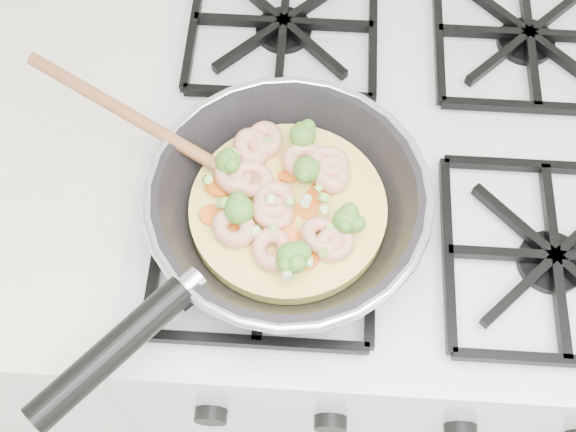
{
  "coord_description": "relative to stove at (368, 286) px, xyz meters",
  "views": [
    {
      "loc": [
        -0.1,
        1.21,
        1.62
      ],
      "look_at": [
        -0.13,
        1.57,
        0.93
      ],
      "focal_mm": 46.44,
      "sensor_mm": 36.0,
      "label": 1
    }
  ],
  "objects": [
    {
      "name": "skillet",
      "position": [
        -0.13,
        -0.13,
        0.5
      ],
      "size": [
        0.42,
        0.39,
        0.09
      ],
      "rotation": [
        0.0,
        0.0,
        -0.08
      ],
      "color": "black",
      "rests_on": "stove"
    },
    {
      "name": "stove",
      "position": [
        0.0,
        0.0,
        0.0
      ],
      "size": [
        0.6,
        0.6,
        0.92
      ],
      "color": "silver",
      "rests_on": "ground"
    }
  ]
}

